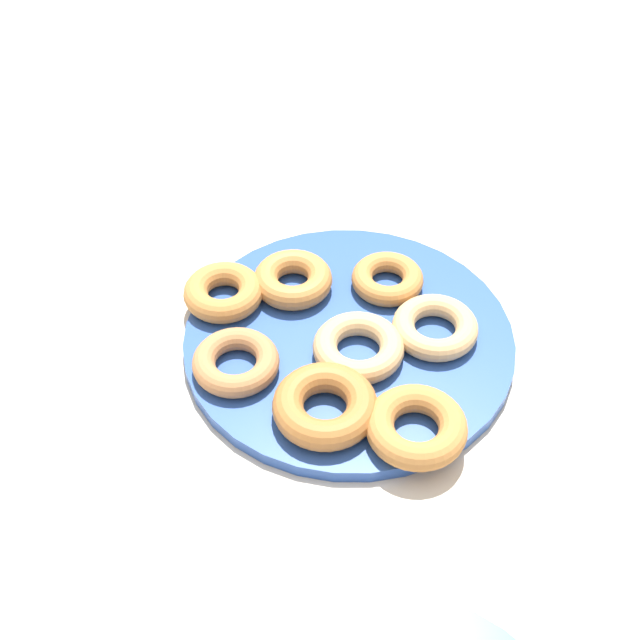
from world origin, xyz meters
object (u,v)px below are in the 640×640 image
(donut_1, at_px, (387,279))
(donut_7, at_px, (223,292))
(donut_plate, at_px, (349,340))
(donut_3, at_px, (293,279))
(donut_5, at_px, (435,327))
(donut_6, at_px, (416,427))
(donut_4, at_px, (236,362))
(donut_0, at_px, (325,406))
(donut_2, at_px, (358,348))

(donut_1, bearing_deg, donut_7, 80.88)
(donut_plate, height_order, donut_3, donut_3)
(donut_5, bearing_deg, donut_6, 150.54)
(donut_3, bearing_deg, donut_4, 139.07)
(donut_plate, distance_m, donut_4, 0.12)
(donut_5, bearing_deg, donut_0, 116.38)
(donut_5, xyz_separation_m, donut_6, (-0.11, 0.06, 0.00))
(donut_2, relative_size, donut_4, 1.06)
(donut_1, relative_size, donut_7, 0.92)
(donut_2, bearing_deg, donut_6, -169.71)
(donut_plate, distance_m, donut_5, 0.09)
(donut_0, xyz_separation_m, donut_2, (0.06, -0.05, -0.00))
(donut_0, height_order, donut_7, donut_0)
(donut_3, xyz_separation_m, donut_4, (-0.09, 0.08, -0.00))
(donut_3, xyz_separation_m, donut_6, (-0.22, -0.05, 0.00))
(donut_plate, bearing_deg, donut_4, 96.48)
(donut_6, bearing_deg, donut_3, 14.06)
(donut_1, height_order, donut_7, donut_7)
(donut_6, height_order, donut_7, same)
(donut_5, xyz_separation_m, donut_7, (0.11, 0.19, 0.00))
(donut_3, relative_size, donut_4, 0.99)
(donut_0, bearing_deg, donut_3, -5.54)
(donut_1, distance_m, donut_2, 0.10)
(donut_1, height_order, donut_6, donut_6)
(donut_3, height_order, donut_5, donut_3)
(donut_7, bearing_deg, donut_1, -99.12)
(donut_1, xyz_separation_m, donut_6, (-0.19, 0.04, 0.00))
(donut_4, bearing_deg, donut_0, -139.78)
(donut_plate, relative_size, donut_2, 3.72)
(donut_plate, bearing_deg, donut_0, 150.10)
(donut_0, height_order, donut_2, donut_0)
(donut_plate, height_order, donut_6, donut_6)
(donut_7, bearing_deg, donut_4, 175.08)
(donut_4, bearing_deg, donut_plate, -83.52)
(donut_0, relative_size, donut_4, 1.15)
(donut_2, relative_size, donut_5, 1.04)
(donut_2, relative_size, donut_6, 0.97)
(donut_3, relative_size, donut_7, 1.01)
(donut_7, bearing_deg, donut_plate, -127.32)
(donut_3, xyz_separation_m, donut_5, (-0.11, -0.12, -0.00))
(donut_3, bearing_deg, donut_6, -165.94)
(donut_0, xyz_separation_m, donut_5, (0.07, -0.13, -0.00))
(donut_4, distance_m, donut_7, 0.10)
(donut_0, xyz_separation_m, donut_1, (0.15, -0.11, -0.00))
(donut_5, bearing_deg, donut_2, 93.38)
(donut_plate, relative_size, donut_5, 3.86)
(donut_1, bearing_deg, donut_5, -165.29)
(donut_1, relative_size, donut_6, 0.83)
(donut_3, relative_size, donut_5, 0.97)
(donut_2, distance_m, donut_4, 0.12)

